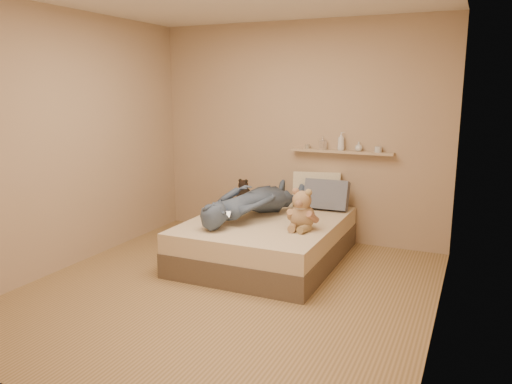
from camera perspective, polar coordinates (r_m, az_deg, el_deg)
The scene contains 10 objects.
room at distance 4.35m, azimuth -3.54°, elevation 4.87°, with size 3.80×3.80×3.80m.
bed at distance 5.40m, azimuth 1.23°, elevation -5.45°, with size 1.50×1.90×0.45m.
game_console at distance 4.94m, azimuth -3.91°, elevation -2.58°, with size 0.18×0.12×0.06m.
teddy_bear at distance 4.93m, azimuth 5.26°, elevation -2.36°, with size 0.35×0.33×0.42m.
dark_plush at distance 6.15m, azimuth -1.44°, elevation 0.03°, with size 0.18×0.18×0.28m.
pillow_cream at distance 5.95m, azimuth 6.94°, elevation 0.34°, with size 0.55×0.16×0.40m, color #F2E8C0.
pillow_grey at distance 5.78m, azimuth 8.04°, elevation -0.34°, with size 0.50×0.14×0.34m, color slate.
person at distance 5.37m, azimuth -0.41°, elevation -1.01°, with size 0.56×1.53×0.37m, color #43526A.
wall_shelf at distance 5.88m, azimuth 9.72°, elevation 4.56°, with size 1.20×0.12×0.03m, color tan.
shelf_bottles at distance 5.87m, azimuth 9.97°, elevation 5.43°, with size 0.91×0.12×0.21m.
Camera 1 is at (2.02, -3.81, 1.82)m, focal length 35.00 mm.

